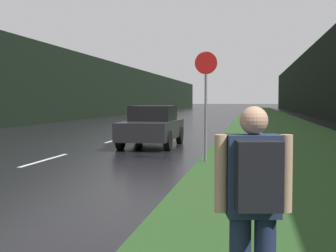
# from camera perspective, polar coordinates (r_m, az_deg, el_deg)

# --- Properties ---
(grass_verge) EXTENTS (6.00, 240.00, 0.02)m
(grass_verge) POSITION_cam_1_polar(r_m,az_deg,el_deg) (39.64, 12.39, 0.59)
(grass_verge) COLOR #26471E
(grass_verge) RESTS_ON ground_plane
(lane_stripe_c) EXTENTS (0.12, 3.00, 0.01)m
(lane_stripe_c) POSITION_cam_1_polar(r_m,az_deg,el_deg) (13.59, -14.76, -4.02)
(lane_stripe_c) COLOR silver
(lane_stripe_c) RESTS_ON ground_plane
(lane_stripe_d) EXTENTS (0.12, 3.00, 0.01)m
(lane_stripe_d) POSITION_cam_1_polar(r_m,az_deg,el_deg) (20.12, -6.34, -1.68)
(lane_stripe_d) COLOR silver
(lane_stripe_d) RESTS_ON ground_plane
(lane_stripe_e) EXTENTS (0.12, 3.00, 0.01)m
(lane_stripe_e) POSITION_cam_1_polar(r_m,az_deg,el_deg) (26.89, -2.11, -0.48)
(lane_stripe_e) COLOR silver
(lane_stripe_e) RESTS_ON ground_plane
(lane_stripe_f) EXTENTS (0.12, 3.00, 0.01)m
(lane_stripe_f) POSITION_cam_1_polar(r_m,az_deg,el_deg) (33.75, 0.41, 0.24)
(lane_stripe_f) COLOR silver
(lane_stripe_f) RESTS_ON ground_plane
(treeline_far_side) EXTENTS (2.00, 140.00, 5.95)m
(treeline_far_side) POSITION_cam_1_polar(r_m,az_deg,el_deg) (52.10, -7.72, 4.47)
(treeline_far_side) COLOR black
(treeline_far_side) RESTS_ON ground_plane
(treeline_near_side) EXTENTS (2.00, 140.00, 7.88)m
(treeline_near_side) POSITION_cam_1_polar(r_m,az_deg,el_deg) (50.20, 18.88, 5.49)
(treeline_near_side) COLOR black
(treeline_near_side) RESTS_ON ground_plane
(stop_sign) EXTENTS (0.61, 0.07, 2.98)m
(stop_sign) POSITION_cam_1_polar(r_m,az_deg,el_deg) (12.66, 4.64, 3.54)
(stop_sign) COLOR slate
(stop_sign) RESTS_ON ground_plane
(hitchhiker_with_backpack) EXTENTS (0.55, 0.45, 1.61)m
(hitchhiker_with_backpack) POSITION_cam_1_polar(r_m,az_deg,el_deg) (3.42, 10.45, -9.14)
(hitchhiker_with_backpack) COLOR #1E2847
(hitchhiker_with_backpack) RESTS_ON ground_plane
(car_passing_near) EXTENTS (1.84, 4.21, 1.48)m
(car_passing_near) POSITION_cam_1_polar(r_m,az_deg,el_deg) (17.07, -1.93, -0.01)
(car_passing_near) COLOR black
(car_passing_near) RESTS_ON ground_plane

